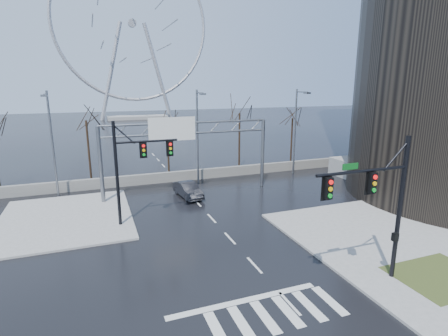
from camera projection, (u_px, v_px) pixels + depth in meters
name	position (u px, v px, depth m)	size (l,w,h in m)	color
ground	(255.00, 265.00, 20.85)	(260.00, 260.00, 0.00)	black
sidewalk_right_ext	(364.00, 228.00, 26.09)	(12.00, 10.00, 0.15)	gray
sidewalk_far	(66.00, 218.00, 27.98)	(10.00, 12.00, 0.15)	gray
grass_strip	(440.00, 276.00, 19.36)	(5.00, 4.00, 0.02)	#303E19
barrier_wall	(177.00, 176.00, 38.92)	(52.00, 0.50, 1.10)	slate
signal_mast_near	(382.00, 198.00, 17.81)	(5.52, 0.41, 8.00)	black
signal_mast_far	(132.00, 163.00, 25.87)	(4.72, 0.41, 8.00)	black
sign_gantry	(184.00, 142.00, 33.13)	(16.36, 0.40, 7.60)	slate
streetlight_left	(51.00, 136.00, 31.89)	(0.50, 2.55, 10.00)	slate
streetlight_mid	(198.00, 130.00, 36.69)	(0.50, 2.55, 10.00)	slate
streetlight_right	(297.00, 125.00, 40.81)	(0.50, 2.55, 10.00)	slate
tree_left	(87.00, 128.00, 37.75)	(3.75, 3.75, 7.50)	black
tree_center	(167.00, 130.00, 41.94)	(3.25, 3.25, 6.50)	black
tree_right	(240.00, 120.00, 43.87)	(3.90, 3.90, 7.80)	black
tree_far_right	(292.00, 123.00, 47.26)	(3.40, 3.40, 6.80)	black
ferris_wheel	(133.00, 30.00, 102.90)	(45.00, 6.00, 50.91)	gray
car	(188.00, 190.00, 33.34)	(1.52, 4.37, 1.44)	black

